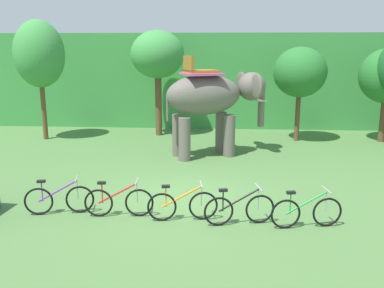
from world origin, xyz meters
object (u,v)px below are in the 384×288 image
object	(u,v)px
bike_orange	(182,205)
bike_black	(239,209)
bike_red	(119,202)
elephant	(212,98)
tree_left	(300,73)
bike_green	(306,212)
bike_purple	(59,199)
tree_center_right	(158,55)
tree_far_left	(39,54)

from	to	relation	value
bike_orange	bike_black	world-z (taller)	same
bike_red	bike_orange	world-z (taller)	same
elephant	bike_red	distance (m)	6.76
tree_left	bike_green	distance (m)	9.76
tree_left	elephant	world-z (taller)	tree_left
bike_black	tree_left	bearing A→B (deg)	72.34
elephant	bike_red	xyz separation A→B (m)	(-2.15, -6.14, -1.82)
bike_red	bike_purple	bearing A→B (deg)	177.66
elephant	bike_green	xyz separation A→B (m)	(2.33, -6.49, -1.82)
tree_center_right	bike_red	world-z (taller)	tree_center_right
tree_center_right	tree_left	size ratio (longest dim) A/B	1.18
tree_far_left	bike_green	world-z (taller)	tree_far_left
tree_center_right	bike_orange	distance (m)	10.62
bike_green	tree_left	bearing A→B (deg)	81.46
bike_red	bike_green	bearing A→B (deg)	-4.42
bike_orange	bike_green	world-z (taller)	same
tree_left	bike_black	distance (m)	10.04
tree_far_left	bike_red	world-z (taller)	tree_far_left
tree_far_left	tree_left	world-z (taller)	tree_far_left
tree_center_right	bike_orange	xyz separation A→B (m)	(2.01, -9.88, -3.33)
tree_center_right	elephant	distance (m)	4.69
tree_far_left	tree_left	xyz separation A→B (m)	(11.32, 0.43, -0.76)
tree_center_right	bike_red	distance (m)	10.31
tree_center_right	bike_purple	size ratio (longest dim) A/B	2.88
tree_left	bike_red	size ratio (longest dim) A/B	2.40
bike_orange	tree_left	bearing A→B (deg)	64.68
elephant	bike_black	size ratio (longest dim) A/B	2.48
tree_far_left	tree_center_right	distance (m)	5.16
bike_purple	bike_green	bearing A→B (deg)	-3.89
tree_left	bike_red	distance (m)	11.03
bike_orange	bike_red	bearing A→B (deg)	175.44
bike_purple	bike_green	xyz separation A→B (m)	(6.01, -0.41, 0.00)
tree_center_right	bike_black	bearing A→B (deg)	-71.45
bike_orange	bike_black	distance (m)	1.36
tree_far_left	bike_orange	world-z (taller)	tree_far_left
tree_left	elephant	size ratio (longest dim) A/B	0.98
tree_left	bike_purple	distance (m)	11.87
elephant	bike_purple	bearing A→B (deg)	-121.21
tree_left	elephant	bearing A→B (deg)	-142.98
tree_center_right	bike_orange	world-z (taller)	tree_center_right
tree_left	bike_red	xyz separation A→B (m)	(-5.88, -8.95, -2.63)
bike_red	bike_black	size ratio (longest dim) A/B	1.02
tree_far_left	tree_center_right	bearing A→B (deg)	13.79
bike_red	tree_center_right	bearing A→B (deg)	92.47
elephant	bike_orange	xyz separation A→B (m)	(-0.57, -6.27, -1.82)
tree_far_left	bike_orange	distance (m)	11.65
tree_far_left	bike_red	bearing A→B (deg)	-57.48
bike_black	bike_green	distance (m)	1.54
bike_black	bike_green	xyz separation A→B (m)	(1.54, -0.07, 0.00)
tree_left	bike_green	size ratio (longest dim) A/B	2.43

